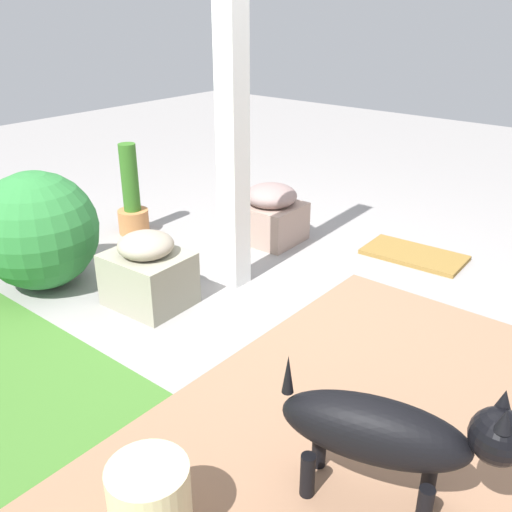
% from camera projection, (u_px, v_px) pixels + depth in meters
% --- Properties ---
extents(ground_plane, '(12.00, 12.00, 0.00)m').
position_uv_depth(ground_plane, '(266.00, 295.00, 3.40)').
color(ground_plane, gray).
extents(brick_path, '(1.80, 2.40, 0.02)m').
position_uv_depth(brick_path, '(396.00, 443.00, 2.26)').
color(brick_path, '#936B4F').
rests_on(brick_path, ground).
extents(porch_pillar, '(0.14, 0.14, 2.25)m').
position_uv_depth(porch_pillar, '(232.00, 98.00, 3.10)').
color(porch_pillar, white).
rests_on(porch_pillar, ground).
extents(stone_planter_nearest, '(0.43, 0.42, 0.43)m').
position_uv_depth(stone_planter_nearest, '(271.00, 214.00, 4.10)').
color(stone_planter_nearest, gray).
rests_on(stone_planter_nearest, ground).
extents(stone_planter_mid, '(0.47, 0.40, 0.44)m').
position_uv_depth(stone_planter_mid, '(148.00, 272.00, 3.23)').
color(stone_planter_mid, gray).
rests_on(stone_planter_mid, ground).
extents(round_shrub, '(0.71, 0.71, 0.71)m').
position_uv_depth(round_shrub, '(38.00, 230.00, 3.39)').
color(round_shrub, '#2D7937').
rests_on(round_shrub, ground).
extents(terracotta_pot_tall, '(0.23, 0.23, 0.68)m').
position_uv_depth(terracotta_pot_tall, '(132.00, 202.00, 4.22)').
color(terracotta_pot_tall, '#BB7744').
rests_on(terracotta_pot_tall, ground).
extents(dog, '(0.78, 0.40, 0.54)m').
position_uv_depth(dog, '(391.00, 433.00, 1.87)').
color(dog, black).
rests_on(dog, ground).
extents(ceramic_urn, '(0.26, 0.26, 0.31)m').
position_uv_depth(ceramic_urn, '(151.00, 506.00, 1.80)').
color(ceramic_urn, beige).
rests_on(ceramic_urn, ground).
extents(doormat, '(0.68, 0.39, 0.03)m').
position_uv_depth(doormat, '(414.00, 255.00, 3.90)').
color(doormat, olive).
rests_on(doormat, ground).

